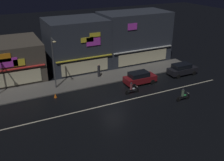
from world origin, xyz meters
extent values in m
plane|color=black|center=(0.00, 0.00, 0.00)|extent=(140.00, 140.00, 0.00)
cube|color=beige|center=(0.00, 0.00, 0.01)|extent=(30.55, 0.16, 0.01)
cube|color=#5B5954|center=(0.00, 7.11, 0.07)|extent=(32.16, 4.07, 0.14)
cube|color=#2D333D|center=(0.00, 12.69, 3.74)|extent=(8.67, 7.00, 7.47)
cube|color=yellow|center=(0.00, 9.07, 2.60)|extent=(8.23, 0.24, 0.12)
cube|color=#D83FD8|center=(1.36, 9.13, 4.86)|extent=(2.07, 0.08, 1.20)
cube|color=yellow|center=(0.45, 9.13, 5.19)|extent=(1.82, 0.08, 0.66)
cube|color=yellow|center=(1.62, 9.13, 5.70)|extent=(1.58, 0.08, 0.68)
cube|color=beige|center=(0.00, 9.13, 1.30)|extent=(6.93, 0.06, 1.80)
cube|color=#4C443A|center=(-9.65, 13.23, 2.57)|extent=(8.63, 8.08, 5.15)
cube|color=red|center=(-9.65, 9.07, 2.60)|extent=(8.20, 0.24, 0.12)
cube|color=#D83FD8|center=(-9.87, 9.13, 3.51)|extent=(2.11, 0.08, 1.13)
cube|color=yellow|center=(-8.67, 9.13, 3.34)|extent=(1.39, 0.08, 0.87)
cube|color=orange|center=(-10.52, 9.13, 4.19)|extent=(2.00, 0.08, 1.04)
cube|color=beige|center=(-9.65, 9.13, 1.30)|extent=(6.91, 0.06, 1.80)
cube|color=#2D333D|center=(9.65, 12.20, 3.93)|extent=(10.89, 6.01, 7.87)
cube|color=white|center=(9.65, 9.07, 2.60)|extent=(10.35, 0.24, 0.12)
cube|color=#D83FD8|center=(7.51, 9.13, 6.33)|extent=(1.54, 0.08, 0.95)
cube|color=beige|center=(9.65, 9.13, 1.30)|extent=(8.72, 0.06, 1.80)
cylinder|color=#47494C|center=(-4.90, 6.77, 3.39)|extent=(0.16, 0.16, 6.50)
cube|color=#47494C|center=(-4.90, 6.07, 6.54)|extent=(0.10, 1.40, 0.10)
ellipsoid|color=#F9E099|center=(-4.90, 5.37, 6.46)|extent=(0.44, 0.32, 0.20)
cylinder|color=#232328|center=(1.44, 7.65, 0.95)|extent=(0.38, 0.38, 1.61)
sphere|color=tan|center=(1.44, 7.65, 1.86)|extent=(0.22, 0.22, 0.22)
cube|color=maroon|center=(5.53, 3.36, 0.69)|extent=(4.30, 1.78, 0.76)
cube|color=black|center=(5.31, 3.36, 1.37)|extent=(2.58, 1.57, 0.60)
cube|color=#F9F2CC|center=(7.64, 3.97, 0.79)|extent=(0.08, 0.20, 0.12)
cube|color=#F9F2CC|center=(7.64, 2.76, 0.79)|extent=(0.08, 0.20, 0.12)
cylinder|color=black|center=(6.95, 4.25, 0.31)|extent=(0.62, 0.20, 0.62)
cylinder|color=black|center=(6.95, 2.47, 0.31)|extent=(0.62, 0.20, 0.62)
cylinder|color=black|center=(4.11, 4.25, 0.31)|extent=(0.62, 0.20, 0.62)
cylinder|color=black|center=(4.11, 2.47, 0.31)|extent=(0.62, 0.20, 0.62)
cube|color=black|center=(12.65, 3.38, 0.69)|extent=(4.30, 1.78, 0.76)
cube|color=black|center=(12.43, 3.38, 1.37)|extent=(2.58, 1.57, 0.60)
cube|color=#F9F2CC|center=(14.76, 3.98, 0.79)|extent=(0.08, 0.20, 0.12)
cube|color=#F9F2CC|center=(14.76, 2.77, 0.79)|extent=(0.08, 0.20, 0.12)
cylinder|color=black|center=(14.07, 4.27, 0.31)|extent=(0.62, 0.20, 0.62)
cylinder|color=black|center=(14.07, 2.49, 0.31)|extent=(0.62, 0.20, 0.62)
cylinder|color=black|center=(11.23, 4.27, 0.31)|extent=(0.62, 0.20, 0.62)
cylinder|color=black|center=(11.23, 2.49, 0.31)|extent=(0.62, 0.20, 0.62)
cylinder|color=black|center=(3.77, 1.26, 0.30)|extent=(0.60, 0.08, 0.60)
cylinder|color=black|center=(2.47, 1.26, 0.30)|extent=(0.60, 0.10, 0.60)
cube|color=black|center=(3.12, 1.26, 0.40)|extent=(1.30, 0.14, 0.20)
ellipsoid|color=#B2B7BC|center=(3.32, 1.26, 0.62)|extent=(0.44, 0.26, 0.24)
cube|color=black|center=(2.92, 1.26, 0.55)|extent=(0.56, 0.22, 0.10)
cylinder|color=slate|center=(3.72, 1.26, 0.85)|extent=(0.03, 0.60, 0.03)
sphere|color=white|center=(3.81, 1.26, 0.75)|extent=(0.14, 0.14, 0.14)
cylinder|color=brown|center=(2.97, 1.26, 0.95)|extent=(0.32, 0.32, 0.70)
sphere|color=#333338|center=(2.97, 1.26, 1.41)|extent=(0.22, 0.22, 0.22)
cylinder|color=black|center=(8.25, -2.85, 0.30)|extent=(0.60, 0.08, 0.60)
cylinder|color=black|center=(6.95, -2.85, 0.30)|extent=(0.60, 0.10, 0.60)
cube|color=black|center=(7.60, -2.85, 0.40)|extent=(1.30, 0.14, 0.20)
ellipsoid|color=#268C3F|center=(7.80, -2.85, 0.62)|extent=(0.44, 0.26, 0.24)
cube|color=black|center=(7.40, -2.85, 0.55)|extent=(0.56, 0.22, 0.10)
cylinder|color=slate|center=(8.20, -2.85, 0.85)|extent=(0.03, 0.60, 0.03)
sphere|color=white|center=(8.29, -2.85, 0.75)|extent=(0.14, 0.14, 0.14)
cylinder|color=#4C664C|center=(7.45, -2.85, 0.95)|extent=(0.32, 0.32, 0.70)
sphere|color=#333338|center=(7.45, -2.85, 1.41)|extent=(0.22, 0.22, 0.22)
cone|color=orange|center=(-5.62, 4.33, 0.28)|extent=(0.36, 0.36, 0.55)
camera|label=1|loc=(-11.26, -22.77, 14.13)|focal=40.76mm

